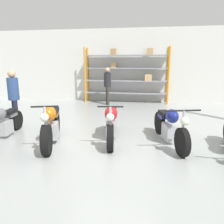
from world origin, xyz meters
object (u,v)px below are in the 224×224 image
object	(u,v)px
motorcycle_grey	(3,123)
person_browsing	(108,83)
shelving_rack	(127,73)
person_near_rack	(14,94)
motorcycle_blue	(170,126)
motorcycle_orange	(51,125)
motorcycle_red	(111,123)

from	to	relation	value
motorcycle_grey	person_browsing	distance (m)	5.41
shelving_rack	motorcycle_grey	distance (m)	6.59
person_near_rack	shelving_rack	bearing A→B (deg)	-165.93
shelving_rack	motorcycle_blue	bearing A→B (deg)	-74.28
shelving_rack	motorcycle_orange	world-z (taller)	shelving_rack
shelving_rack	motorcycle_red	bearing A→B (deg)	-88.44
shelving_rack	motorcycle_grey	size ratio (longest dim) A/B	2.07
motorcycle_grey	motorcycle_blue	world-z (taller)	motorcycle_blue
person_browsing	person_near_rack	size ratio (longest dim) A/B	1.00
motorcycle_red	person_near_rack	size ratio (longest dim) A/B	1.18
shelving_rack	motorcycle_orange	bearing A→B (deg)	-101.65
motorcycle_grey	motorcycle_blue	xyz separation A→B (m)	(4.25, 0.29, 0.03)
motorcycle_orange	motorcycle_red	distance (m)	1.47
motorcycle_blue	person_browsing	size ratio (longest dim) A/B	1.22
motorcycle_grey	person_near_rack	distance (m)	1.21
shelving_rack	person_browsing	xyz separation A→B (m)	(-0.81, -0.89, -0.44)
motorcycle_blue	person_browsing	xyz separation A→B (m)	(-2.40, 4.75, 0.58)
motorcycle_orange	person_near_rack	world-z (taller)	person_near_rack
person_near_rack	motorcycle_blue	bearing A→B (deg)	125.90
motorcycle_red	person_near_rack	bearing A→B (deg)	-110.90
motorcycle_red	person_near_rack	distance (m)	3.23
person_browsing	motorcycle_grey	bearing A→B (deg)	46.67
person_near_rack	motorcycle_orange	bearing A→B (deg)	100.73
motorcycle_red	motorcycle_blue	size ratio (longest dim) A/B	0.97
person_browsing	person_near_rack	bearing A→B (deg)	39.01
motorcycle_orange	person_near_rack	xyz separation A→B (m)	(-1.69, 1.15, 0.57)
motorcycle_red	person_browsing	bearing A→B (deg)	-176.40
motorcycle_red	person_browsing	size ratio (longest dim) A/B	1.18
motorcycle_grey	person_browsing	world-z (taller)	person_browsing
motorcycle_orange	person_near_rack	bearing A→B (deg)	-140.41
motorcycle_red	motorcycle_blue	world-z (taller)	motorcycle_red
motorcycle_grey	person_near_rack	bearing A→B (deg)	-171.75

